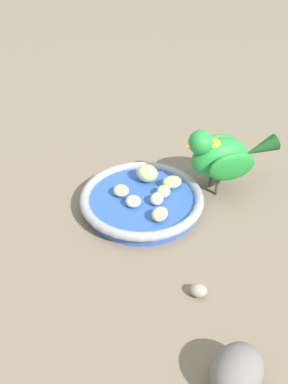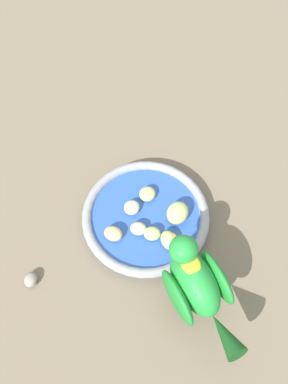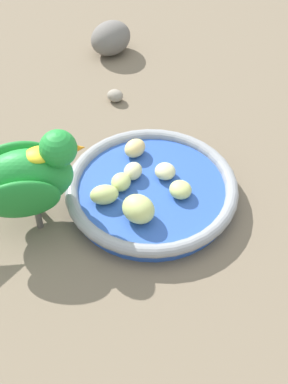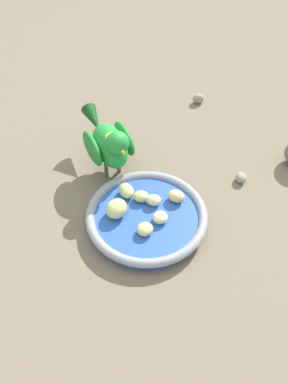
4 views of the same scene
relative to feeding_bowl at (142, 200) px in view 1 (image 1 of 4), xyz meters
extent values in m
plane|color=#756651|center=(0.03, 0.01, -0.01)|extent=(4.00, 4.00, 0.00)
cylinder|color=#2D56B7|center=(0.00, 0.00, 0.00)|extent=(0.19, 0.19, 0.02)
torus|color=#93969B|center=(0.00, 0.00, 0.01)|extent=(0.20, 0.20, 0.02)
ellipsoid|color=#E5C67F|center=(-0.02, -0.06, 0.02)|extent=(0.03, 0.03, 0.02)
ellipsoid|color=#C6D17A|center=(0.04, 0.03, 0.02)|extent=(0.04, 0.04, 0.03)
ellipsoid|color=beige|center=(-0.02, -0.01, 0.01)|extent=(0.03, 0.03, 0.02)
ellipsoid|color=#C6D17A|center=(0.06, -0.01, 0.02)|extent=(0.04, 0.04, 0.02)
ellipsoid|color=#C6D17A|center=(0.03, -0.02, 0.01)|extent=(0.03, 0.03, 0.02)
ellipsoid|color=#C6D17A|center=(-0.02, 0.03, 0.01)|extent=(0.03, 0.03, 0.02)
ellipsoid|color=beige|center=(0.01, -0.03, 0.01)|extent=(0.03, 0.03, 0.02)
cylinder|color=#59544C|center=(0.12, -0.06, 0.00)|extent=(0.01, 0.01, 0.03)
cylinder|color=#59544C|center=(0.13, -0.04, 0.00)|extent=(0.01, 0.01, 0.03)
ellipsoid|color=green|center=(0.13, -0.05, 0.05)|extent=(0.11, 0.09, 0.07)
ellipsoid|color=#1E7F2D|center=(0.12, -0.09, 0.05)|extent=(0.08, 0.05, 0.05)
ellipsoid|color=#1E7F2D|center=(0.15, -0.03, 0.05)|extent=(0.08, 0.05, 0.05)
cone|color=#144719|center=(0.20, -0.09, 0.06)|extent=(0.07, 0.05, 0.04)
sphere|color=green|center=(0.09, -0.04, 0.09)|extent=(0.05, 0.05, 0.04)
cone|color=orange|center=(0.08, -0.03, 0.09)|extent=(0.02, 0.02, 0.01)
ellipsoid|color=yellow|center=(0.11, -0.05, 0.08)|extent=(0.04, 0.04, 0.01)
ellipsoid|color=slate|center=(-0.14, -0.29, 0.01)|extent=(0.08, 0.06, 0.05)
ellipsoid|color=gray|center=(-0.07, -0.19, -0.01)|extent=(0.03, 0.03, 0.02)
camera|label=1|loc=(-0.39, -0.41, 0.44)|focal=40.85mm
camera|label=2|loc=(0.17, -0.22, 0.61)|focal=39.14mm
camera|label=3|loc=(0.27, 0.36, 0.47)|focal=51.31mm
camera|label=4|loc=(-0.28, 0.36, 0.56)|focal=40.01mm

